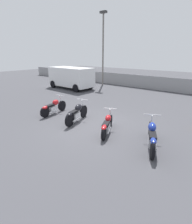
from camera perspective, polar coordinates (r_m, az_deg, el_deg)
ground_plane at (r=8.35m, az=-0.68°, el=-4.50°), size 60.00×60.00×0.00m
fence_back at (r=17.10m, az=22.23°, el=8.34°), size 40.00×0.04×1.25m
light_pole_left at (r=19.05m, az=2.32°, el=21.54°), size 0.70×0.35×7.15m
motorcycle_slot_0 at (r=10.09m, az=-13.78°, el=1.55°), size 0.63×1.97×0.97m
motorcycle_slot_1 at (r=8.71m, az=-6.32°, el=-0.42°), size 0.79×2.00×1.03m
motorcycle_slot_2 at (r=7.49m, az=3.65°, el=-4.17°), size 0.95×1.82×0.93m
motorcycle_slot_3 at (r=6.66m, az=17.76°, el=-7.41°), size 1.10×2.04×1.04m
parked_van at (r=17.38m, az=-8.15°, el=11.30°), size 4.59×2.19×2.00m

